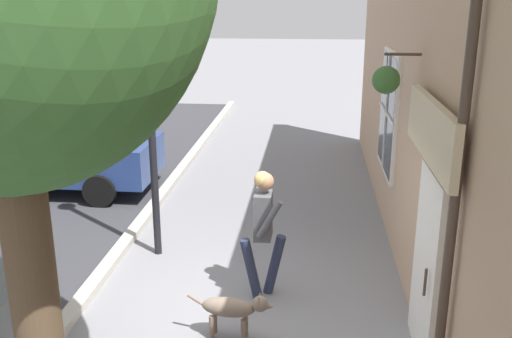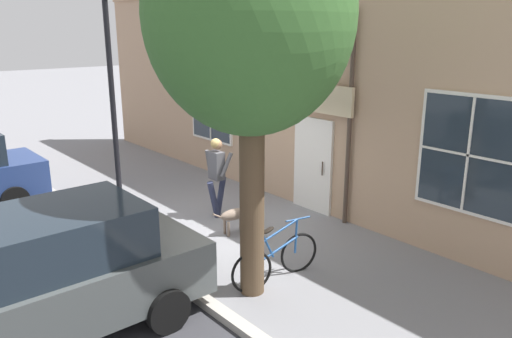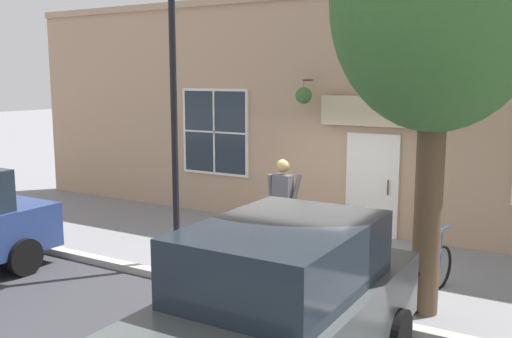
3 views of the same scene
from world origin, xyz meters
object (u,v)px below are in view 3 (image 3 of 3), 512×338
leaning_bicycle (433,275)px  street_lamp (173,81)px  parked_car_mid_block (276,311)px  dog_on_leash (328,241)px  pedestrian_walking (283,196)px  street_tree_by_curb (438,11)px

leaning_bicycle → street_lamp: bearing=-80.0°
leaning_bicycle → street_lamp: 5.02m
parked_car_mid_block → dog_on_leash: bearing=-163.6°
pedestrian_walking → leaning_bicycle: pedestrian_walking is taller
leaning_bicycle → street_lamp: size_ratio=0.36×
pedestrian_walking → street_lamp: 2.95m
pedestrian_walking → street_lamp: (1.73, -1.12, 2.11)m
pedestrian_walking → dog_on_leash: 1.24m
leaning_bicycle → parked_car_mid_block: bearing=-13.1°
dog_on_leash → pedestrian_walking: bearing=-103.9°
pedestrian_walking → parked_car_mid_block: parked_car_mid_block is taller
street_lamp → parked_car_mid_block: bearing=52.0°
pedestrian_walking → street_tree_by_curb: bearing=62.4°
street_lamp → leaning_bicycle: bearing=100.0°
dog_on_leash → street_tree_by_curb: (1.33, 2.01, 3.64)m
leaning_bicycle → dog_on_leash: bearing=-110.8°
street_lamp → pedestrian_walking: bearing=147.2°
pedestrian_walking → street_tree_by_curb: street_tree_by_curb is taller
parked_car_mid_block → street_lamp: 4.81m
dog_on_leash → street_tree_by_curb: 4.36m
pedestrian_walking → parked_car_mid_block: 4.88m
dog_on_leash → parked_car_mid_block: (4.09, 1.21, 0.49)m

